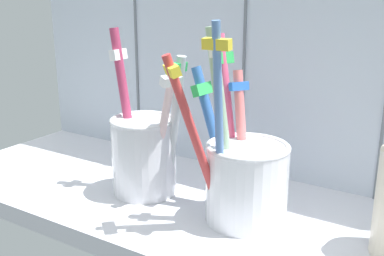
# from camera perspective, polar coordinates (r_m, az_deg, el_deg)

# --- Properties ---
(counter_slab) EXTENTS (0.64, 0.22, 0.02)m
(counter_slab) POSITION_cam_1_polar(r_m,az_deg,el_deg) (0.50, 0.37, -10.18)
(counter_slab) COLOR silver
(counter_slab) RESTS_ON ground
(tile_wall_back) EXTENTS (0.64, 0.02, 0.45)m
(tile_wall_back) POSITION_cam_1_polar(r_m,az_deg,el_deg) (0.55, 7.19, 15.42)
(tile_wall_back) COLOR silver
(tile_wall_back) RESTS_ON ground
(toothbrush_cup_left) EXTENTS (0.10, 0.07, 0.18)m
(toothbrush_cup_left) POSITION_cam_1_polar(r_m,az_deg,el_deg) (0.50, -5.89, -2.83)
(toothbrush_cup_left) COLOR silver
(toothbrush_cup_left) RESTS_ON counter_slab
(toothbrush_cup_right) EXTENTS (0.11, 0.11, 0.19)m
(toothbrush_cup_right) POSITION_cam_1_polar(r_m,az_deg,el_deg) (0.45, 6.30, -5.55)
(toothbrush_cup_right) COLOR white
(toothbrush_cup_right) RESTS_ON counter_slab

